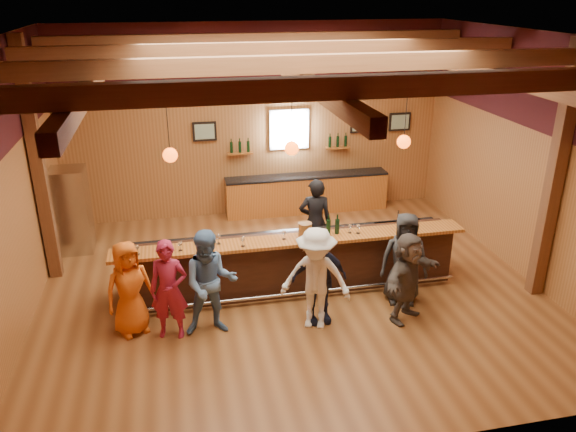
{
  "coord_description": "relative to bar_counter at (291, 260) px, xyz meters",
  "views": [
    {
      "loc": [
        -1.95,
        -8.9,
        5.22
      ],
      "look_at": [
        0.0,
        0.3,
        1.35
      ],
      "focal_mm": 35.0,
      "sensor_mm": 36.0,
      "label": 1
    }
  ],
  "objects": [
    {
      "name": "room",
      "position": [
        -0.02,
        -0.09,
        2.69
      ],
      "size": [
        9.04,
        9.0,
        4.52
      ],
      "color": "brown",
      "rests_on": "ground"
    },
    {
      "name": "bar_counter",
      "position": [
        0.0,
        0.0,
        0.0
      ],
      "size": [
        6.3,
        1.07,
        1.11
      ],
      "color": "black",
      "rests_on": "ground"
    },
    {
      "name": "back_bar_cabinet",
      "position": [
        1.18,
        3.57,
        -0.05
      ],
      "size": [
        4.0,
        0.52,
        0.95
      ],
      "color": "#99501B",
      "rests_on": "ground"
    },
    {
      "name": "window",
      "position": [
        0.78,
        3.8,
        1.53
      ],
      "size": [
        0.95,
        0.09,
        0.95
      ],
      "color": "silver",
      "rests_on": "room"
    },
    {
      "name": "framed_pictures",
      "position": [
        1.65,
        3.79,
        1.58
      ],
      "size": [
        5.35,
        0.05,
        0.45
      ],
      "color": "black",
      "rests_on": "room"
    },
    {
      "name": "wine_shelves",
      "position": [
        0.78,
        3.73,
        1.1
      ],
      "size": [
        3.0,
        0.18,
        0.3
      ],
      "color": "#99501B",
      "rests_on": "room"
    },
    {
      "name": "pendant_lights",
      "position": [
        -0.02,
        -0.15,
        2.19
      ],
      "size": [
        4.24,
        0.24,
        1.37
      ],
      "color": "black",
      "rests_on": "room"
    },
    {
      "name": "stainless_fridge",
      "position": [
        -4.12,
        2.45,
        0.38
      ],
      "size": [
        0.7,
        0.7,
        1.8
      ],
      "primitive_type": "cube",
      "color": "silver",
      "rests_on": "ground"
    },
    {
      "name": "customer_orange",
      "position": [
        -2.82,
        -0.94,
        0.27
      ],
      "size": [
        0.92,
        0.78,
        1.59
      ],
      "primitive_type": "imported",
      "rotation": [
        0.0,
        0.0,
        0.43
      ],
      "color": "orange",
      "rests_on": "ground"
    },
    {
      "name": "customer_redvest",
      "position": [
        -2.2,
        -1.18,
        0.3
      ],
      "size": [
        0.67,
        0.51,
        1.65
      ],
      "primitive_type": "imported",
      "rotation": [
        0.0,
        0.0,
        -0.21
      ],
      "color": "#9F1C3A",
      "rests_on": "ground"
    },
    {
      "name": "customer_denim",
      "position": [
        -1.55,
        -1.22,
        0.37
      ],
      "size": [
        0.89,
        0.71,
        1.78
      ],
      "primitive_type": "imported",
      "rotation": [
        0.0,
        0.0,
        -0.04
      ],
      "color": "#547AA9",
      "rests_on": "ground"
    },
    {
      "name": "customer_white",
      "position": [
        0.11,
        -1.4,
        0.35
      ],
      "size": [
        1.29,
        1.02,
        1.75
      ],
      "primitive_type": "imported",
      "rotation": [
        0.0,
        0.0,
        -0.38
      ],
      "color": "white",
      "rests_on": "ground"
    },
    {
      "name": "customer_navy",
      "position": [
        0.2,
        -1.26,
        0.27
      ],
      "size": [
        0.93,
        0.39,
        1.58
      ],
      "primitive_type": "imported",
      "rotation": [
        0.0,
        0.0,
        -0.01
      ],
      "color": "#191C33",
      "rests_on": "ground"
    },
    {
      "name": "customer_brown",
      "position": [
        1.64,
        -1.5,
        0.26
      ],
      "size": [
        1.45,
        1.21,
        1.56
      ],
      "primitive_type": "imported",
      "rotation": [
        0.0,
        0.0,
        0.61
      ],
      "color": "#524842",
      "rests_on": "ground"
    },
    {
      "name": "customer_dark",
      "position": [
        1.82,
        -0.94,
        0.31
      ],
      "size": [
        0.93,
        0.73,
        1.67
      ],
      "primitive_type": "imported",
      "rotation": [
        0.0,
        0.0,
        -0.28
      ],
      "color": "#242527",
      "rests_on": "ground"
    },
    {
      "name": "bartender",
      "position": [
        0.68,
        0.84,
        0.37
      ],
      "size": [
        0.71,
        0.52,
        1.78
      ],
      "primitive_type": "imported",
      "rotation": [
        0.0,
        0.0,
        2.98
      ],
      "color": "black",
      "rests_on": "ground"
    },
    {
      "name": "ice_bucket",
      "position": [
        0.2,
        -0.27,
        0.72
      ],
      "size": [
        0.24,
        0.24,
        0.26
      ],
      "primitive_type": "cylinder",
      "color": "brown",
      "rests_on": "bar_counter"
    },
    {
      "name": "bottle_a",
      "position": [
        0.64,
        -0.25,
        0.73
      ],
      "size": [
        0.08,
        0.08,
        0.36
      ],
      "color": "black",
      "rests_on": "bar_counter"
    },
    {
      "name": "bottle_b",
      "position": [
        0.79,
        -0.26,
        0.73
      ],
      "size": [
        0.08,
        0.08,
        0.36
      ],
      "color": "black",
      "rests_on": "bar_counter"
    },
    {
      "name": "glass_a",
      "position": [
        -2.67,
        -0.4,
        0.72
      ],
      "size": [
        0.08,
        0.08,
        0.18
      ],
      "color": "silver",
      "rests_on": "bar_counter"
    },
    {
      "name": "glass_b",
      "position": [
        -1.97,
        -0.39,
        0.7
      ],
      "size": [
        0.07,
        0.07,
        0.16
      ],
      "color": "silver",
      "rests_on": "bar_counter"
    },
    {
      "name": "glass_c",
      "position": [
        -1.33,
        -0.27,
        0.72
      ],
      "size": [
        0.08,
        0.08,
        0.19
      ],
      "color": "silver",
      "rests_on": "bar_counter"
    },
    {
      "name": "glass_d",
      "position": [
        -0.93,
        -0.45,
        0.71
      ],
      "size": [
        0.08,
        0.08,
        0.17
      ],
      "color": "silver",
      "rests_on": "bar_counter"
    },
    {
      "name": "glass_e",
      "position": [
        -0.19,
        -0.31,
        0.71
      ],
      "size": [
        0.08,
        0.08,
        0.17
      ],
      "color": "silver",
      "rests_on": "bar_counter"
    },
    {
      "name": "glass_f",
      "position": [
        1.02,
        -0.28,
        0.7
      ],
      "size": [
        0.07,
        0.07,
        0.16
      ],
      "color": "silver",
      "rests_on": "bar_counter"
    },
    {
      "name": "glass_g",
      "position": [
        1.16,
        -0.34,
        0.71
      ],
      "size": [
        0.08,
        0.08,
        0.18
      ],
      "color": "silver",
      "rests_on": "bar_counter"
    },
    {
      "name": "glass_h",
      "position": [
        2.23,
        -0.38,
        0.71
      ],
      "size": [
        0.08,
        0.08,
        0.17
      ],
      "color": "silver",
      "rests_on": "bar_counter"
    }
  ]
}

